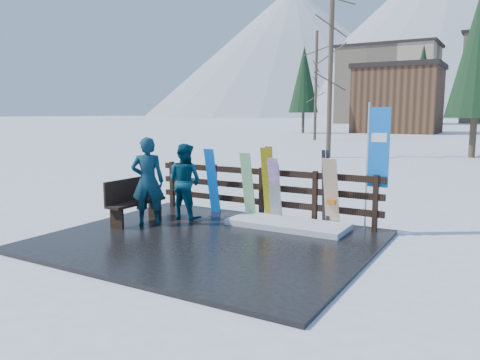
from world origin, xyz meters
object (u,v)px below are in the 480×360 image
Objects in this scene: snowboard_5 at (331,193)px; person_front at (148,181)px; snowboard_0 at (212,181)px; rental_flag at (376,152)px; person_back at (185,181)px; snowboard_2 at (268,184)px; snowboard_3 at (275,189)px; snowboard_4 at (275,192)px; bench at (134,199)px; snowboard_1 at (248,185)px.

snowboard_5 is 3.87m from person_front.
snowboard_0 is 2.95m from snowboard_5.
rental_flag is 1.52× the size of person_back.
snowboard_2 is 1.14× the size of snowboard_3.
person_back is at bearing -157.27° from snowboard_4.
snowboard_0 is 1.50m from snowboard_2.
bench is 0.99× the size of snowboard_5.
person_front reaches higher than snowboard_0.
snowboard_3 is at bearing -156.78° from person_back.
snowboard_0 is 0.82m from person_back.
person_back reaches higher than snowboard_1.
snowboard_3 is at bearing 0.00° from snowboard_4.
snowboard_4 is (-0.00, -0.00, -0.07)m from snowboard_3.
rental_flag is (2.80, 0.27, 0.85)m from snowboard_1.
snowboard_2 is 0.97× the size of person_back.
person_front is at bearing -142.40° from snowboard_4.
person_back reaches higher than snowboard_3.
snowboard_3 is 0.56× the size of rental_flag.
snowboard_5 is at bearing -0.00° from snowboard_1.
person_back is (-4.00, -1.06, -0.75)m from rental_flag.
snowboard_2 is (1.50, 0.00, 0.04)m from snowboard_0.
snowboard_3 is (0.69, 0.00, -0.04)m from snowboard_1.
snowboard_0 is 0.93× the size of person_back.
snowboard_2 is at bearing -176.03° from person_front.
snowboard_4 is (2.62, 1.66, 0.13)m from bench.
snowboard_1 is 1.17× the size of snowboard_4.
snowboard_0 is at bearing -105.47° from person_back.
snowboard_5 is at bearing -0.00° from snowboard_3.
rental_flag is at bearing -164.67° from person_back.
bench is at bearing 50.31° from person_back.
snowboard_2 is at bearing 180.00° from snowboard_5.
person_back is at bearing -157.27° from snowboard_3.
person_front is (-2.03, -1.68, 0.12)m from snowboard_2.
snowboard_4 is 0.76× the size of person_back.
snowboard_4 is (0.16, -0.00, -0.18)m from snowboard_2.
person_back reaches higher than bench.
snowboard_2 reaches higher than bench.
snowboard_0 is 0.95× the size of snowboard_2.
person_front is (-1.50, -1.68, 0.19)m from snowboard_1.
bench is 0.58× the size of rental_flag.
snowboard_5 is 3.27m from person_back.
person_front is at bearing -155.56° from rental_flag.
snowboard_4 is 2.78m from person_front.
snowboard_0 is 0.84× the size of person_front.
bench is 3.11m from snowboard_4.
snowboard_0 reaches higher than snowboard_4.
snowboard_1 is 1.05× the size of snowboard_3.
bench is 1.19m from person_back.
snowboard_1 is at bearing -174.49° from rental_flag.
snowboard_2 is at bearing 34.05° from bench.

